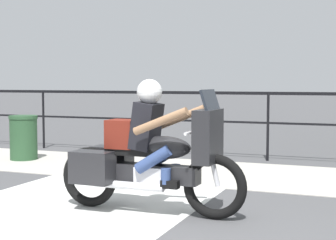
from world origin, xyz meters
The scene contains 6 objects.
ground_plane centered at (0.00, 0.00, 0.00)m, with size 120.00×120.00×0.00m, color #4C4C4F.
sidewalk_band centered at (0.00, 3.40, 0.01)m, with size 44.00×2.40×0.01m, color #B7B2A8.
crosswalk_band centered at (-1.49, -0.20, 0.00)m, with size 2.87×6.00×0.01m, color silver.
fence_railing centered at (0.00, 5.04, 1.04)m, with size 36.00×0.05×1.32m.
motorcycle centered at (-0.55, 0.61, 0.68)m, with size 2.30×0.76×1.54m.
trash_bin centered at (-4.41, 3.40, 0.43)m, with size 0.55×0.55×0.86m.
Camera 1 is at (1.83, -4.74, 1.51)m, focal length 55.00 mm.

